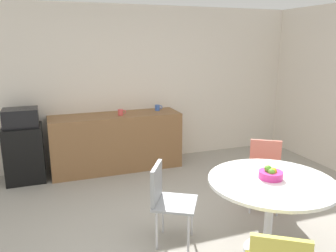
# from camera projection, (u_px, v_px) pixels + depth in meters

# --- Properties ---
(wall_back) EXTENTS (6.00, 0.10, 2.60)m
(wall_back) POSITION_uv_depth(u_px,v_px,m) (130.00, 86.00, 5.64)
(wall_back) COLOR silver
(wall_back) RESTS_ON ground_plane
(counter_block) EXTENTS (2.05, 0.60, 0.90)m
(counter_block) POSITION_uv_depth(u_px,v_px,m) (116.00, 142.00, 5.42)
(counter_block) COLOR brown
(counter_block) RESTS_ON ground_plane
(mini_fridge) EXTENTS (0.54, 0.54, 0.83)m
(mini_fridge) POSITION_uv_depth(u_px,v_px,m) (25.00, 153.00, 4.97)
(mini_fridge) COLOR black
(mini_fridge) RESTS_ON ground_plane
(microwave) EXTENTS (0.48, 0.38, 0.26)m
(microwave) POSITION_uv_depth(u_px,v_px,m) (21.00, 118.00, 4.83)
(microwave) COLOR black
(microwave) RESTS_ON mini_fridge
(round_table) EXTENTS (1.19, 1.19, 0.76)m
(round_table) POSITION_uv_depth(u_px,v_px,m) (271.00, 192.00, 3.17)
(round_table) COLOR silver
(round_table) RESTS_ON ground_plane
(chair_gray) EXTENTS (0.57, 0.57, 0.83)m
(chair_gray) POSITION_uv_depth(u_px,v_px,m) (166.00, 195.00, 3.37)
(chair_gray) COLOR silver
(chair_gray) RESTS_ON ground_plane
(chair_coral) EXTENTS (0.58, 0.58, 0.83)m
(chair_coral) POSITION_uv_depth(u_px,v_px,m) (265.00, 166.00, 4.15)
(chair_coral) COLOR silver
(chair_coral) RESTS_ON ground_plane
(fruit_bowl) EXTENTS (0.22, 0.22, 0.13)m
(fruit_bowl) POSITION_uv_depth(u_px,v_px,m) (271.00, 174.00, 3.16)
(fruit_bowl) COLOR #D8338C
(fruit_bowl) RESTS_ON round_table
(mug_white) EXTENTS (0.13, 0.08, 0.09)m
(mug_white) POSITION_uv_depth(u_px,v_px,m) (121.00, 112.00, 5.25)
(mug_white) COLOR #D84C4C
(mug_white) RESTS_ON counter_block
(mug_green) EXTENTS (0.13, 0.08, 0.09)m
(mug_green) POSITION_uv_depth(u_px,v_px,m) (158.00, 108.00, 5.62)
(mug_green) COLOR #3F66BF
(mug_green) RESTS_ON counter_block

